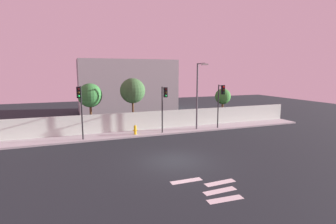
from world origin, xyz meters
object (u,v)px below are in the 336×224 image
object	(u,v)px
traffic_light_center	(80,102)
roadside_tree_midleft	(133,91)
roadside_tree_midright	(223,97)
traffic_light_left	(164,100)
traffic_light_right	(221,97)
street_lamp_curbside	(198,91)
fire_hydrant	(135,129)
roadside_tree_leftmost	(90,96)

from	to	relation	value
traffic_light_center	roadside_tree_midleft	xyz separation A→B (m)	(5.22, 3.46, 0.51)
traffic_light_center	roadside_tree_midright	world-z (taller)	traffic_light_center
traffic_light_center	traffic_light_left	bearing A→B (deg)	-0.68
traffic_light_center	roadside_tree_midleft	bearing A→B (deg)	33.54
traffic_light_right	street_lamp_curbside	xyz separation A→B (m)	(-2.28, 0.53, 0.65)
fire_hydrant	roadside_tree_leftmost	bearing A→B (deg)	143.72
traffic_light_left	street_lamp_curbside	world-z (taller)	street_lamp_curbside
traffic_light_center	fire_hydrant	distance (m)	5.61
traffic_light_left	fire_hydrant	world-z (taller)	traffic_light_left
traffic_light_left	roadside_tree_midleft	xyz separation A→B (m)	(-2.10, 3.55, 0.63)
traffic_light_center	roadside_tree_midleft	world-z (taller)	roadside_tree_midleft
traffic_light_right	fire_hydrant	bearing A→B (deg)	174.93
street_lamp_curbside	roadside_tree_midright	distance (m)	5.69
traffic_light_center	roadside_tree_midright	bearing A→B (deg)	12.29
traffic_light_center	traffic_light_right	world-z (taller)	traffic_light_center
roadside_tree_midleft	roadside_tree_midright	size ratio (longest dim) A/B	1.32
roadside_tree_leftmost	traffic_light_center	bearing A→B (deg)	-106.86
traffic_light_left	roadside_tree_leftmost	distance (m)	7.21
roadside_tree_midright	street_lamp_curbside	bearing A→B (deg)	-148.06
street_lamp_curbside	roadside_tree_midright	xyz separation A→B (m)	(4.75, 2.96, -1.02)
fire_hydrant	roadside_tree_midright	xyz separation A→B (m)	(11.13, 2.72, 2.44)
traffic_light_center	fire_hydrant	xyz separation A→B (m)	(4.75, 0.74, -2.89)
roadside_tree_leftmost	traffic_light_right	bearing A→B (deg)	-15.76
fire_hydrant	roadside_tree_leftmost	distance (m)	5.52
traffic_light_right	roadside_tree_midleft	xyz separation A→B (m)	(-8.19, 3.49, 0.58)
traffic_light_left	fire_hydrant	bearing A→B (deg)	162.17
traffic_light_right	street_lamp_curbside	size ratio (longest dim) A/B	0.68
roadside_tree_midleft	roadside_tree_midright	bearing A→B (deg)	0.00
traffic_light_right	fire_hydrant	distance (m)	9.13
roadside_tree_midleft	roadside_tree_midright	distance (m)	10.70
traffic_light_right	roadside_tree_midleft	distance (m)	8.92
traffic_light_right	roadside_tree_leftmost	distance (m)	12.85
roadside_tree_leftmost	roadside_tree_midright	distance (m)	14.84
roadside_tree_midright	traffic_light_center	bearing A→B (deg)	-167.71
traffic_light_right	roadside_tree_midright	bearing A→B (deg)	54.68
traffic_light_left	roadside_tree_midright	bearing A→B (deg)	22.52
traffic_light_left	fire_hydrant	distance (m)	3.86
traffic_light_right	traffic_light_left	bearing A→B (deg)	-179.45
street_lamp_curbside	roadside_tree_midright	size ratio (longest dim) A/B	1.65
traffic_light_center	roadside_tree_midleft	size ratio (longest dim) A/B	0.87
traffic_light_left	roadside_tree_midleft	distance (m)	4.17
roadside_tree_midleft	traffic_light_right	bearing A→B (deg)	-23.07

